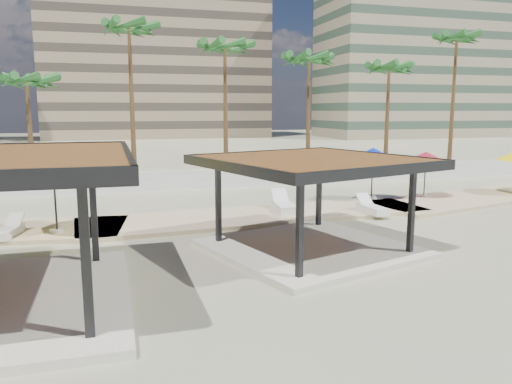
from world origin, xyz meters
The scene contains 18 objects.
ground centered at (0.00, 0.00, 0.00)m, with size 200.00×200.00×0.00m, color tan.
promenade centered at (2.00, 7.67, 0.06)m, with size 44.45×7.97×0.24m.
boundary_wall centered at (0.00, 16.00, 0.60)m, with size 56.00×0.30×1.20m, color silver.
building_mid centered at (4.00, 78.00, 14.27)m, with size 38.00×16.00×30.40m.
building_east centered at (48.00, 66.00, 17.27)m, with size 32.00×15.00×36.40m.
pavilion_central centered at (2.11, 1.28, 1.96)m, with size 8.10×8.10×3.29m.
umbrella_b centered at (-6.55, 5.80, 2.62)m, with size 3.70×3.70×2.84m.
umbrella_c centered at (11.85, 8.81, 2.30)m, with size 3.60×3.60×2.46m.
umbrella_d centered at (8.88, 9.20, 2.50)m, with size 3.87×3.87×2.70m.
lounger_a centered at (-8.27, 5.84, 0.35)m, with size 0.98×1.94×0.70m.
lounger_b centered at (3.24, 7.32, 0.39)m, with size 1.00×2.42×0.89m.
lounger_c centered at (7.03, 5.85, 0.36)m, with size 0.72×2.03×0.76m.
palm_c centered at (-9.00, 18.10, 6.32)m, with size 3.00×3.00×7.38m.
palm_d centered at (-3.00, 18.90, 9.47)m, with size 3.00×3.00×10.72m.
palm_e centered at (3.00, 18.40, 8.54)m, with size 3.00×3.00×9.73m.
palm_f centered at (9.00, 18.60, 7.97)m, with size 3.00×3.00×9.13m.
palm_g centered at (15.00, 18.20, 7.53)m, with size 3.00×3.00×8.65m.
palm_h centered at (21.00, 18.80, 9.76)m, with size 3.00×3.00×11.04m.
Camera 1 is at (-4.40, -14.33, 4.87)m, focal length 35.00 mm.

